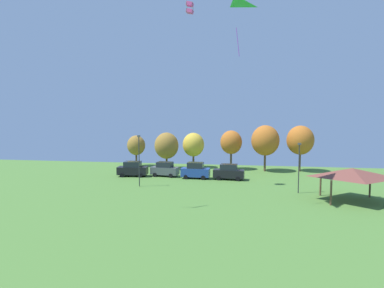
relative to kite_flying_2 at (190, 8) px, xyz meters
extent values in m
cube|color=#E54C93|center=(0.00, 0.00, 0.42)|extent=(0.93, 0.86, 0.59)
cube|color=#E54C93|center=(0.00, 0.00, -0.42)|extent=(0.93, 0.86, 0.59)
cylinder|color=green|center=(-0.36, -0.36, 0.00)|extent=(0.02, 0.02, 1.27)
cylinder|color=green|center=(0.36, -0.36, 0.00)|extent=(0.02, 0.02, 1.27)
cylinder|color=green|center=(-0.36, 0.36, 0.00)|extent=(0.02, 0.02, 1.27)
cylinder|color=green|center=(0.36, 0.36, 0.00)|extent=(0.02, 0.02, 1.27)
pyramid|color=green|center=(5.17, -7.44, -3.92)|extent=(3.14, 3.36, 0.07)
cylinder|color=purple|center=(5.96, -7.98, -6.38)|extent=(0.39, 0.28, 2.73)
cube|color=black|center=(-10.20, 6.81, -21.56)|extent=(4.74, 2.34, 1.19)
cube|color=#1E232D|center=(-10.20, 6.81, -20.55)|extent=(2.68, 1.99, 0.83)
cylinder|color=black|center=(-8.70, 6.01, -22.16)|extent=(0.66, 0.28, 0.64)
cylinder|color=black|center=(-8.89, 7.90, -22.16)|extent=(0.66, 0.28, 0.64)
cylinder|color=black|center=(-11.52, 5.73, -22.16)|extent=(0.66, 0.28, 0.64)
cylinder|color=black|center=(-11.71, 7.62, -22.16)|extent=(0.66, 0.28, 0.64)
cube|color=#4C5156|center=(-5.23, 7.58, -21.59)|extent=(4.45, 2.32, 1.14)
cube|color=#1E232D|center=(-5.23, 7.58, -20.61)|extent=(2.53, 1.92, 0.80)
cylinder|color=black|center=(-4.05, 6.53, -22.16)|extent=(0.66, 0.30, 0.64)
cylinder|color=black|center=(-3.81, 8.27, -22.16)|extent=(0.66, 0.30, 0.64)
cylinder|color=black|center=(-6.66, 6.88, -22.16)|extent=(0.66, 0.30, 0.64)
cylinder|color=black|center=(-6.42, 8.63, -22.16)|extent=(0.66, 0.30, 0.64)
cube|color=#234299|center=(-0.26, 6.60, -21.53)|extent=(4.30, 1.89, 1.25)
cube|color=#1E232D|center=(-0.26, 6.60, -20.47)|extent=(2.39, 1.68, 0.88)
cylinder|color=black|center=(1.01, 5.68, -22.16)|extent=(0.65, 0.25, 0.64)
cylinder|color=black|center=(1.08, 7.40, -22.16)|extent=(0.65, 0.25, 0.64)
cylinder|color=black|center=(-1.61, 5.79, -22.16)|extent=(0.65, 0.25, 0.64)
cylinder|color=black|center=(-1.54, 7.51, -22.16)|extent=(0.65, 0.25, 0.64)
cube|color=black|center=(4.71, 6.54, -21.58)|extent=(4.59, 2.05, 1.16)
cube|color=#1E232D|center=(4.71, 6.54, -20.59)|extent=(2.57, 1.76, 0.81)
cylinder|color=black|center=(6.03, 5.58, -22.16)|extent=(0.65, 0.27, 0.64)
cylinder|color=black|center=(6.16, 7.29, -22.16)|extent=(0.65, 0.27, 0.64)
cylinder|color=black|center=(3.26, 5.79, -22.16)|extent=(0.65, 0.27, 0.64)
cylinder|color=black|center=(3.39, 7.50, -22.16)|extent=(0.65, 0.27, 0.64)
cylinder|color=brown|center=(15.56, -5.30, -21.18)|extent=(0.20, 0.20, 2.60)
cylinder|color=brown|center=(15.56, -1.24, -21.18)|extent=(0.20, 0.20, 2.60)
cylinder|color=brown|center=(20.85, -1.24, -21.18)|extent=(0.20, 0.20, 2.60)
pyramid|color=brown|center=(18.20, -3.27, -19.38)|extent=(6.85, 5.26, 1.00)
cylinder|color=#2D2D33|center=(-6.77, 0.04, -19.21)|extent=(0.12, 0.12, 6.54)
cube|color=#4C4C51|center=(-6.77, 0.04, -15.82)|extent=(0.36, 0.20, 0.24)
cylinder|color=#2D2D33|center=(13.25, -0.41, -19.58)|extent=(0.12, 0.12, 5.79)
cube|color=#4C4C51|center=(13.25, -0.41, -16.57)|extent=(0.36, 0.20, 0.24)
cylinder|color=brown|center=(-13.22, 16.96, -21.12)|extent=(0.36, 0.36, 2.72)
ellipsoid|color=olive|center=(-13.22, 16.96, -18.47)|extent=(3.41, 3.41, 3.75)
cylinder|color=brown|center=(-6.78, 14.90, -21.19)|extent=(0.36, 0.36, 2.57)
ellipsoid|color=olive|center=(-6.78, 14.90, -18.29)|extent=(4.31, 4.31, 4.74)
cylinder|color=brown|center=(-2.17, 16.81, -21.08)|extent=(0.36, 0.36, 2.80)
ellipsoid|color=gold|center=(-2.17, 16.81, -18.20)|extent=(3.95, 3.95, 4.35)
cylinder|color=brown|center=(4.73, 15.92, -20.76)|extent=(0.36, 0.36, 3.43)
ellipsoid|color=#BC6623|center=(4.73, 15.92, -17.62)|extent=(3.82, 3.82, 4.20)
cylinder|color=brown|center=(10.53, 14.93, -20.71)|extent=(0.36, 0.36, 3.54)
ellipsoid|color=#BC6623|center=(10.53, 14.93, -17.17)|extent=(4.71, 4.71, 5.18)
cylinder|color=brown|center=(16.42, 15.82, -20.64)|extent=(0.36, 0.36, 3.67)
ellipsoid|color=#BC6623|center=(16.42, 15.82, -17.12)|extent=(4.52, 4.52, 4.97)
camera|label=1|loc=(6.30, -37.30, -13.83)|focal=28.00mm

